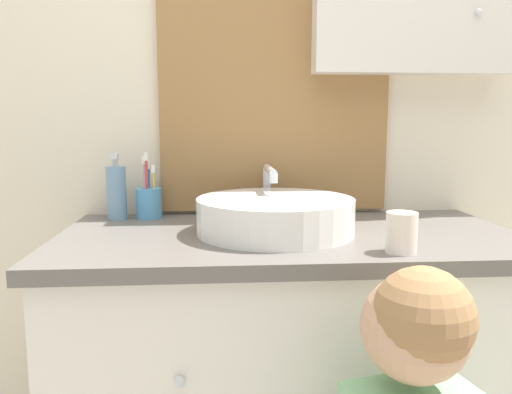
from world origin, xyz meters
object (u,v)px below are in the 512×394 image
Objects in this scene: sink_basin at (275,214)px; soap_dispenser at (117,192)px; drinking_cup at (402,233)px; toothbrush_holder at (149,201)px.

soap_dispenser reaches higher than sink_basin.
sink_basin is 5.06× the size of drinking_cup.
toothbrush_holder is at bearing 6.30° from soap_dispenser.
sink_basin is 2.34× the size of soap_dispenser.
drinking_cup is at bearing -41.18° from sink_basin.
drinking_cup is at bearing -36.27° from toothbrush_holder.
sink_basin reaches higher than drinking_cup.
toothbrush_holder is at bearing 143.73° from drinking_cup.
toothbrush_holder is 2.17× the size of drinking_cup.
drinking_cup is (0.69, -0.43, -0.04)m from soap_dispenser.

